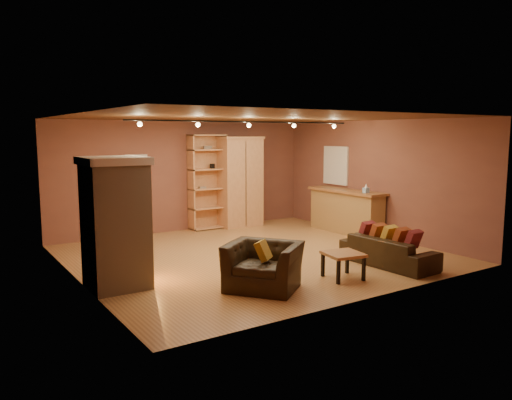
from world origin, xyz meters
TOP-DOWN VIEW (x-y plane):
  - floor at (0.00, 0.00)m, footprint 7.00×7.00m
  - ceiling at (0.00, 0.00)m, footprint 7.00×7.00m
  - back_wall at (0.00, 3.25)m, footprint 7.00×0.02m
  - left_wall at (-3.50, 0.00)m, footprint 0.02×6.50m
  - right_wall at (3.50, 0.00)m, footprint 0.02×6.50m
  - fireplace at (-3.04, -0.60)m, footprint 1.01×0.98m
  - back_window at (-1.30, 3.23)m, footprint 0.56×0.04m
  - bookcase at (0.55, 3.12)m, footprint 1.01×0.39m
  - armoire at (1.46, 2.94)m, footprint 1.18×0.67m
  - bar_counter at (3.20, 0.69)m, footprint 0.61×2.27m
  - tissue_box at (3.15, -0.03)m, footprint 0.12×0.12m
  - right_window at (3.47, 1.40)m, footprint 0.05×0.90m
  - loveseat at (1.67, -2.08)m, footprint 0.62×1.90m
  - armchair at (-1.11, -1.96)m, footprint 1.28×1.36m
  - coffee_table at (0.35, -2.26)m, footprint 0.70×0.70m
  - track_rail at (0.00, 0.20)m, footprint 5.20×0.09m

SIDE VIEW (x-z plane):
  - floor at x=0.00m, z-range 0.00..0.00m
  - loveseat at x=1.67m, z-range 0.00..0.77m
  - coffee_table at x=0.35m, z-range 0.16..0.62m
  - armchair at x=-1.11m, z-range 0.00..1.00m
  - bar_counter at x=3.20m, z-range 0.01..1.10m
  - fireplace at x=-3.04m, z-range 0.00..2.12m
  - tissue_box at x=3.15m, z-range 1.07..1.28m
  - armoire at x=1.46m, z-range 0.00..2.41m
  - bookcase at x=0.55m, z-range 0.02..2.48m
  - back_wall at x=0.00m, z-range 0.00..2.80m
  - left_wall at x=-3.50m, z-range 0.00..2.80m
  - right_wall at x=3.50m, z-range 0.00..2.80m
  - back_window at x=-1.30m, z-range 1.12..1.98m
  - right_window at x=3.47m, z-range 1.15..2.15m
  - track_rail at x=0.00m, z-range 2.62..2.75m
  - ceiling at x=0.00m, z-range 2.80..2.80m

